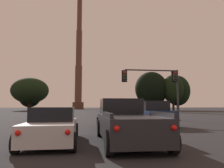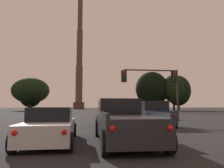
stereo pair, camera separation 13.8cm
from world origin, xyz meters
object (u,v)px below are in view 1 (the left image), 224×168
at_px(sedan_center_lane_front, 113,118).
at_px(pickup_truck_center_lane_second, 126,122).
at_px(suv_right_lane_front, 152,114).
at_px(sedan_left_lane_second, 53,126).
at_px(traffic_light_overhead_right, 159,81).
at_px(smokestack, 79,64).

bearing_deg(sedan_center_lane_front, pickup_truck_center_lane_second, -92.68).
bearing_deg(suv_right_lane_front, pickup_truck_center_lane_second, -116.49).
xyz_separation_m(sedan_left_lane_second, pickup_truck_center_lane_second, (2.98, -0.16, 0.14)).
height_order(sedan_center_lane_front, sedan_left_lane_second, same).
relative_size(sedan_center_lane_front, traffic_light_overhead_right, 0.77).
bearing_deg(suv_right_lane_front, traffic_light_overhead_right, 65.02).
bearing_deg(sedan_left_lane_second, suv_right_lane_front, 46.41).
xyz_separation_m(sedan_center_lane_front, smokestack, (-4.81, 96.66, 22.66)).
relative_size(sedan_center_lane_front, pickup_truck_center_lane_second, 0.85).
bearing_deg(traffic_light_overhead_right, smokestack, 96.68).
height_order(sedan_center_lane_front, smokestack, smokestack).
relative_size(sedan_center_lane_front, suv_right_lane_front, 0.96).
bearing_deg(smokestack, sedan_left_lane_second, -89.12).
xyz_separation_m(sedan_left_lane_second, suv_right_lane_front, (6.39, 6.91, 0.23)).
xyz_separation_m(sedan_center_lane_front, sedan_left_lane_second, (-3.24, -5.96, 0.00)).
bearing_deg(suv_right_lane_front, sedan_left_lane_second, -133.48).
height_order(suv_right_lane_front, traffic_light_overhead_right, traffic_light_overhead_right).
xyz_separation_m(sedan_center_lane_front, traffic_light_overhead_right, (5.73, 6.64, 3.43)).
bearing_deg(pickup_truck_center_lane_second, suv_right_lane_front, 64.70).
bearing_deg(sedan_left_lane_second, sedan_center_lane_front, 60.71).
distance_m(suv_right_lane_front, smokestack, 98.63).
bearing_deg(smokestack, traffic_light_overhead_right, -83.32).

